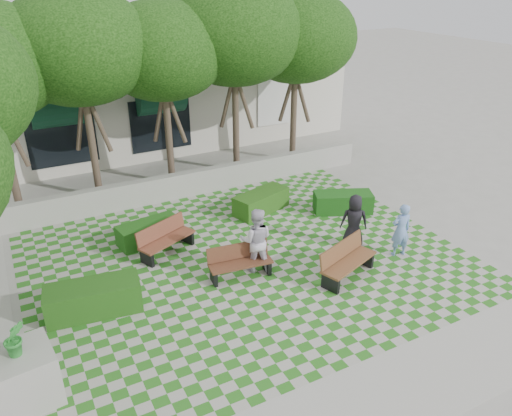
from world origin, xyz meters
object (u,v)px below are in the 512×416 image
bench_mid (240,262)px  person_white (256,240)px  bench_east (347,261)px  hedge_midright (261,202)px  bench_west (166,239)px  person_dark (354,221)px  hedge_east (343,202)px  hedge_west (94,298)px  person_blue (401,230)px  hedge_midleft (149,232)px  planter_back (24,374)px

bench_mid → person_white: person_white is taller
bench_east → hedge_midright: bench_east is taller
hedge_midright → bench_mid: bearing=-126.5°
bench_west → person_dark: 5.60m
bench_west → person_dark: size_ratio=1.14×
hedge_east → hedge_west: (-8.73, -1.69, 0.05)m
hedge_midright → bench_east: bearing=-88.3°
person_blue → bench_west: bearing=-16.7°
bench_mid → hedge_midleft: bearing=125.7°
person_white → bench_mid: bearing=37.1°
bench_west → hedge_east: 6.28m
hedge_midright → planter_back: bearing=-146.8°
hedge_midleft → bench_west: bearing=-74.1°
planter_back → person_dark: (9.29, 1.86, 0.20)m
bench_west → hedge_midleft: 0.92m
hedge_west → person_blue: 8.56m
hedge_midleft → hedge_west: (-2.20, -2.76, 0.06)m
bench_mid → hedge_west: bearing=-176.4°
hedge_east → bench_mid: bearing=-158.5°
hedge_midright → person_blue: person_blue is taller
bench_east → hedge_midleft: size_ratio=1.06×
bench_mid → hedge_midright: size_ratio=0.88×
hedge_east → person_dark: 2.38m
hedge_east → person_blue: person_blue is taller
person_dark → bench_mid: bearing=30.4°
bench_west → planter_back: planter_back is taller
hedge_midleft → person_blue: size_ratio=1.15×
hedge_midright → person_dark: person_dark is taller
bench_east → hedge_midleft: 6.04m
bench_east → hedge_midright: bearing=72.1°
bench_west → person_blue: 6.83m
bench_west → person_white: size_ratio=1.01×
bench_east → person_blue: person_blue is taller
hedge_midright → person_white: 3.74m
bench_east → person_blue: (2.04, 0.20, 0.34)m
bench_mid → bench_west: (-1.38, 2.12, 0.02)m
hedge_west → bench_east: bearing=-14.0°
person_dark → bench_west: bearing=8.5°
hedge_east → hedge_midright: (-2.48, 1.33, 0.01)m
bench_mid → hedge_west: (-3.84, 0.24, -0.05)m
person_dark → bench_east: bearing=78.5°
hedge_west → person_white: size_ratio=1.20×
hedge_midright → planter_back: size_ratio=1.07×
hedge_east → planter_back: size_ratio=1.04×
bench_west → planter_back: size_ratio=1.00×
person_blue → bench_mid: bearing=-2.1°
hedge_west → person_dark: 7.60m
bench_west → hedge_east: (6.27, -0.19, -0.11)m
hedge_west → planter_back: size_ratio=1.19×
hedge_midright → planter_back: planter_back is taller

